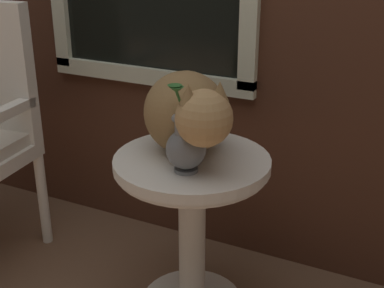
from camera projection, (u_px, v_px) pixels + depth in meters
wicker_side_table at (192, 205)px, 1.85m from camera, size 0.53×0.53×0.62m
cat at (188, 113)px, 1.75m from camera, size 0.49×0.51×0.30m
pewter_vase_with_ivy at (186, 144)px, 1.65m from camera, size 0.13×0.13×0.29m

